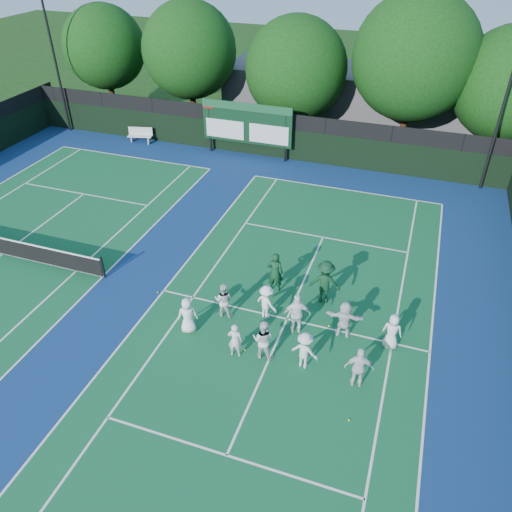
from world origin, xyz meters
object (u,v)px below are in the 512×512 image
(scoreboard, at_px, (247,124))
(coach_left, at_px, (275,272))
(tennis_net, at_px, (0,245))
(bench, at_px, (140,134))

(scoreboard, distance_m, coach_left, 14.33)
(tennis_net, xyz_separation_m, coach_left, (12.98, 1.63, 0.45))
(tennis_net, height_order, coach_left, coach_left)
(scoreboard, distance_m, tennis_net, 16.26)
(scoreboard, bearing_deg, tennis_net, -115.60)
(tennis_net, bearing_deg, bench, 93.39)
(scoreboard, xyz_separation_m, coach_left, (5.99, -12.96, -1.25))
(scoreboard, relative_size, bench, 3.45)
(tennis_net, distance_m, coach_left, 13.09)
(scoreboard, relative_size, tennis_net, 0.53)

